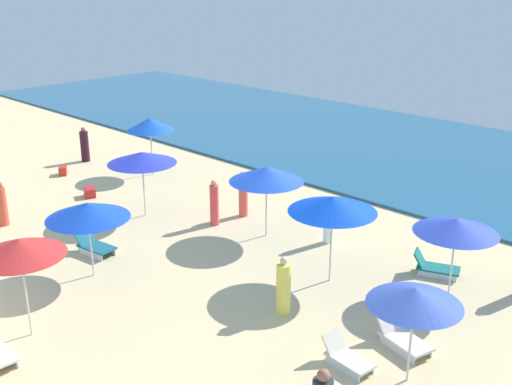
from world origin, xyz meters
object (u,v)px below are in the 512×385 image
object	(u,v)px
beachgoer_1	(243,195)
beachgoer_5	(214,204)
lounge_chair_7_0	(347,357)
cooler_box_0	(90,192)
beachgoer_6	(328,222)
umbrella_2	(142,158)
umbrella_7	(415,296)
lounge_chair_7_1	(402,338)
umbrella_1	(266,174)
beachgoer_2	(85,146)
umbrella_3	(150,124)
umbrella_0	(333,204)
lounge_chair_6_0	(94,245)
cooler_box_2	(63,171)
umbrella_6	(88,211)
beachgoer_3	(1,205)
beachgoer_4	(283,288)
umbrella_8	(20,248)
umbrella_5	(456,226)
lounge_chair_5_0	(434,267)

from	to	relation	value
beachgoer_1	beachgoer_5	bearing A→B (deg)	21.32
lounge_chair_7_0	beachgoer_1	xyz separation A→B (m)	(-8.18, 4.85, 0.57)
cooler_box_0	beachgoer_6	bearing A→B (deg)	41.18
umbrella_2	umbrella_7	bearing A→B (deg)	-8.90
lounge_chair_7_1	beachgoer_5	xyz separation A→B (m)	(-8.81, 2.04, 0.52)
umbrella_1	beachgoer_2	world-z (taller)	umbrella_1
umbrella_3	beachgoer_1	bearing A→B (deg)	-6.30
beachgoer_1	beachgoer_2	bearing A→B (deg)	-61.47
umbrella_0	beachgoer_6	xyz separation A→B (m)	(-1.70, 2.08, -1.61)
cooler_box_0	umbrella_0	bearing A→B (deg)	28.35
lounge_chair_6_0	cooler_box_2	bearing A→B (deg)	58.00
umbrella_0	umbrella_6	bearing A→B (deg)	-138.54
lounge_chair_7_1	beachgoer_3	size ratio (longest dim) A/B	0.94
umbrella_0	beachgoer_6	distance (m)	3.13
umbrella_1	umbrella_6	bearing A→B (deg)	-106.09
beachgoer_4	umbrella_8	bearing A→B (deg)	-174.51
umbrella_2	beachgoer_6	size ratio (longest dim) A/B	1.59
umbrella_5	beachgoer_3	world-z (taller)	umbrella_5
beachgoer_5	beachgoer_1	bearing A→B (deg)	144.66
lounge_chair_5_0	umbrella_7	world-z (taller)	umbrella_7
umbrella_5	umbrella_7	bearing A→B (deg)	-74.10
lounge_chair_7_0	beachgoer_4	distance (m)	2.72
umbrella_1	beachgoer_2	distance (m)	12.19
umbrella_1	lounge_chair_7_1	xyz separation A→B (m)	(6.84, -2.58, -1.93)
umbrella_3	umbrella_5	size ratio (longest dim) A/B	1.10
umbrella_1	cooler_box_2	distance (m)	11.24
umbrella_6	cooler_box_0	bearing A→B (deg)	149.14
umbrella_2	beachgoer_5	distance (m)	3.08
lounge_chair_5_0	cooler_box_0	size ratio (longest dim) A/B	2.51
lounge_chair_6_0	umbrella_1	bearing A→B (deg)	-40.11
beachgoer_3	cooler_box_0	xyz separation A→B (m)	(-0.40, 3.69, -0.57)
umbrella_5	lounge_chair_7_1	bearing A→B (deg)	-82.68
beachgoer_1	umbrella_1	bearing A→B (deg)	95.10
beachgoer_1	umbrella_0	bearing A→B (deg)	98.24
lounge_chair_7_1	umbrella_7	bearing A→B (deg)	-129.02
cooler_box_2	beachgoer_6	bearing A→B (deg)	-135.07
umbrella_0	lounge_chair_5_0	bearing A→B (deg)	50.91
umbrella_8	umbrella_6	bearing A→B (deg)	120.82
beachgoer_4	beachgoer_5	bearing A→B (deg)	105.72
umbrella_8	cooler_box_2	distance (m)	13.29
umbrella_3	lounge_chair_5_0	world-z (taller)	umbrella_3
cooler_box_0	lounge_chair_7_0	bearing A→B (deg)	15.09
umbrella_6	lounge_chair_6_0	distance (m)	2.36
umbrella_8	beachgoer_2	size ratio (longest dim) A/B	1.57
umbrella_1	lounge_chair_6_0	bearing A→B (deg)	-121.43
umbrella_2	beachgoer_5	size ratio (longest dim) A/B	1.49
umbrella_3	beachgoer_4	xyz separation A→B (m)	(11.96, -4.81, -1.52)
lounge_chair_6_0	beachgoer_3	bearing A→B (deg)	93.49
umbrella_5	lounge_chair_5_0	world-z (taller)	umbrella_5
umbrella_2	cooler_box_2	size ratio (longest dim) A/B	4.83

